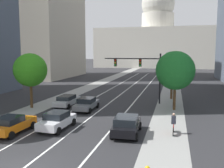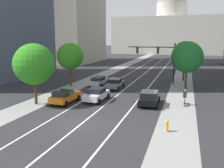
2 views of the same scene
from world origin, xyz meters
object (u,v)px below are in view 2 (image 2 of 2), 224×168
object	(u,v)px
car_gray	(115,83)
street_tree_mid_left	(34,64)
fire_hydrant	(167,126)
street_tree_near_right	(185,51)
street_tree_near_left	(70,56)
cyclist	(185,97)
capitol_building	(171,30)
car_silver	(99,81)
car_black	(149,98)
traffic_signal_mast	(159,55)
car_white	(97,94)
car_orange	(65,96)
street_tree_mid_right	(187,57)

from	to	relation	value
car_gray	street_tree_mid_left	size ratio (longest dim) A/B	0.69
fire_hydrant	street_tree_mid_left	size ratio (longest dim) A/B	0.14
street_tree_near_right	street_tree_near_left	bearing A→B (deg)	-148.06
cyclist	capitol_building	bearing A→B (deg)	6.46
street_tree_near_right	car_silver	bearing A→B (deg)	-146.05
car_black	fire_hydrant	bearing A→B (deg)	-164.13
street_tree_mid_left	street_tree_near_right	xyz separation A→B (m)	(15.15, 20.52, 0.61)
car_silver	traffic_signal_mast	world-z (taller)	traffic_signal_mast
car_white	street_tree_near_left	xyz separation A→B (m)	(-6.82, 7.16, 3.72)
cyclist	traffic_signal_mast	bearing A→B (deg)	20.50
car_orange	cyclist	bearing A→B (deg)	-74.99
cyclist	car_black	bearing A→B (deg)	107.13
car_silver	car_black	distance (m)	12.72
traffic_signal_mast	street_tree_mid_right	size ratio (longest dim) A/B	1.10
car_orange	capitol_building	bearing A→B (deg)	-0.67
cyclist	street_tree_near_right	size ratio (longest dim) A/B	0.26
cyclist	street_tree_near_right	distance (m)	16.72
street_tree_mid_left	street_tree_near_left	xyz separation A→B (m)	(-0.99, 10.47, 0.11)
traffic_signal_mast	street_tree_mid_left	world-z (taller)	street_tree_mid_left
car_white	street_tree_mid_right	size ratio (longest dim) A/B	0.63
car_silver	street_tree_near_right	bearing A→B (deg)	-56.84
capitol_building	street_tree_mid_right	bearing A→B (deg)	-84.72
car_black	capitol_building	bearing A→B (deg)	0.08
street_tree_near_right	car_orange	bearing A→B (deg)	-122.80
capitol_building	car_gray	bearing A→B (deg)	-90.95
traffic_signal_mast	street_tree_near_right	bearing A→B (deg)	46.51
capitol_building	street_tree_near_left	distance (m)	92.58
car_silver	street_tree_near_right	world-z (taller)	street_tree_near_right
car_orange	street_tree_mid_left	distance (m)	4.78
car_gray	car_white	xyz separation A→B (m)	(-0.00, -7.50, 0.04)
car_silver	street_tree_mid_left	distance (m)	13.06
cyclist	street_tree_mid_right	size ratio (longest dim) A/B	0.25
street_tree_near_left	street_tree_near_right	distance (m)	19.02
fire_hydrant	car_gray	bearing A→B (deg)	119.88
car_white	fire_hydrant	bearing A→B (deg)	-128.44
fire_hydrant	street_tree_near_left	xyz separation A→B (m)	(-15.33, 14.47, 4.04)
car_black	street_tree_near_right	distance (m)	18.01
street_tree_mid_left	car_gray	bearing A→B (deg)	61.63
car_silver	traffic_signal_mast	size ratio (longest dim) A/B	0.65
car_silver	fire_hydrant	distance (m)	19.91
car_orange	traffic_signal_mast	xyz separation A→B (m)	(8.59, 15.20, 3.76)
capitol_building	fire_hydrant	size ratio (longest dim) A/B	58.61
car_black	street_tree_near_right	size ratio (longest dim) A/B	0.65
car_black	street_tree_near_right	xyz separation A→B (m)	(3.25, 17.21, 4.21)
cyclist	street_tree_mid_right	xyz separation A→B (m)	(0.02, 9.06, 3.68)
street_tree_mid_right	street_tree_near_right	bearing A→B (deg)	93.42
car_gray	street_tree_mid_left	xyz separation A→B (m)	(-5.83, -10.80, 3.65)
street_tree_mid_right	capitol_building	bearing A→B (deg)	95.28
car_orange	street_tree_mid_right	size ratio (longest dim) A/B	0.63
car_orange	street_tree_near_left	bearing A→B (deg)	24.51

